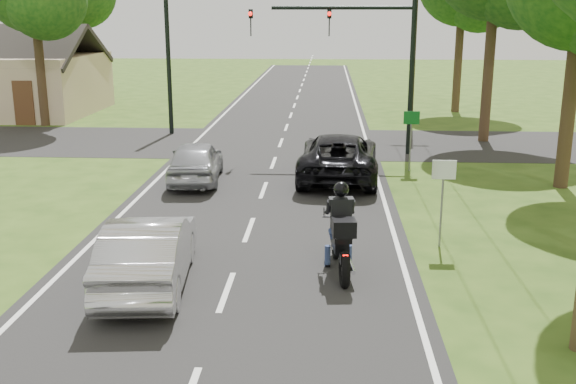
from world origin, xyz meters
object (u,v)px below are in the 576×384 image
(silver_sedan, at_px, (149,251))
(sign_green, at_px, (411,126))
(traffic_signal, at_px, (364,47))
(dark_suv, at_px, (339,156))
(utility_pole_far, at_px, (415,20))
(sign_white, at_px, (443,182))
(motorcycle_rider, at_px, (341,238))
(silver_suv, at_px, (196,161))

(silver_sedan, height_order, sign_green, sign_green)
(traffic_signal, distance_m, sign_green, 4.24)
(dark_suv, height_order, utility_pole_far, utility_pole_far)
(traffic_signal, xyz_separation_m, sign_white, (1.36, -11.02, -2.54))
(motorcycle_rider, bearing_deg, utility_pole_far, 73.74)
(dark_suv, distance_m, traffic_signal, 5.50)
(traffic_signal, bearing_deg, silver_sedan, -109.85)
(motorcycle_rider, xyz_separation_m, utility_pole_far, (3.90, 20.83, 4.29))
(dark_suv, bearing_deg, motorcycle_rider, 92.11)
(silver_sedan, xyz_separation_m, traffic_signal, (4.95, 13.72, 3.40))
(silver_sedan, height_order, traffic_signal, traffic_signal)
(silver_sedan, relative_size, sign_white, 2.06)
(motorcycle_rider, distance_m, silver_sedan, 4.02)
(silver_suv, bearing_deg, utility_pole_far, -128.01)
(motorcycle_rider, relative_size, dark_suv, 0.43)
(motorcycle_rider, relative_size, sign_white, 1.11)
(traffic_signal, bearing_deg, sign_green, -62.62)
(dark_suv, bearing_deg, silver_suv, 11.54)
(motorcycle_rider, height_order, dark_suv, motorcycle_rider)
(dark_suv, relative_size, traffic_signal, 0.86)
(utility_pole_far, bearing_deg, motorcycle_rider, -100.61)
(dark_suv, xyz_separation_m, silver_suv, (-4.71, -0.74, -0.07))
(motorcycle_rider, relative_size, silver_sedan, 0.54)
(silver_suv, distance_m, traffic_signal, 8.29)
(silver_suv, xyz_separation_m, utility_pole_far, (8.53, 12.99, 4.38))
(silver_suv, xyz_separation_m, sign_white, (7.03, -6.03, 0.90))
(motorcycle_rider, height_order, sign_green, sign_green)
(dark_suv, bearing_deg, silver_sedan, 69.79)
(silver_suv, height_order, sign_white, sign_white)
(sign_white, relative_size, sign_green, 1.00)
(dark_suv, height_order, silver_suv, dark_suv)
(motorcycle_rider, distance_m, traffic_signal, 13.29)
(dark_suv, distance_m, silver_sedan, 10.28)
(silver_sedan, distance_m, sign_white, 6.93)
(dark_suv, distance_m, silver_suv, 4.77)
(motorcycle_rider, height_order, sign_white, sign_white)
(dark_suv, height_order, sign_green, sign_green)
(utility_pole_far, bearing_deg, traffic_signal, -109.68)
(sign_white, bearing_deg, silver_sedan, -156.81)
(traffic_signal, bearing_deg, motorcycle_rider, -94.64)
(silver_sedan, height_order, silver_suv, silver_sedan)
(traffic_signal, height_order, sign_white, traffic_signal)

